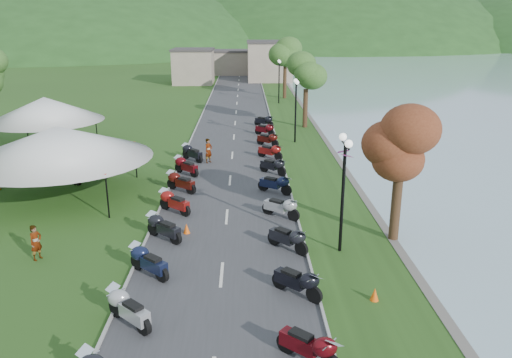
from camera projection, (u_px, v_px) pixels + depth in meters
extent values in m
cube|color=#3E3E41|center=(234.00, 137.00, 42.34)|extent=(7.00, 120.00, 0.02)
cube|color=gray|center=(227.00, 63.00, 84.39)|extent=(18.00, 16.00, 5.00)
imported|color=slate|center=(38.00, 259.00, 20.76)|extent=(0.62, 0.68, 1.52)
imported|color=slate|center=(105.00, 161.00, 35.27)|extent=(0.92, 0.62, 1.74)
imported|color=slate|center=(22.00, 174.00, 32.29)|extent=(0.74, 1.35, 1.97)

